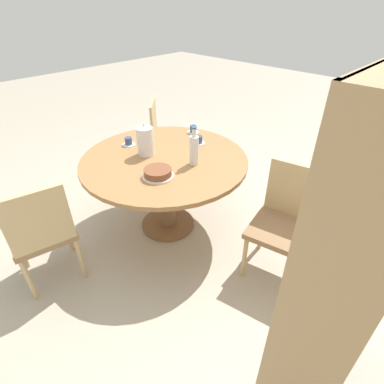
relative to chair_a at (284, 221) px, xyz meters
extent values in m
plane|color=#B2A893|center=(0.27, -1.00, -0.46)|extent=(14.00, 14.00, 0.00)
cylinder|color=brown|center=(0.27, -1.00, -0.45)|extent=(0.49, 0.49, 0.03)
cylinder|color=brown|center=(0.27, -1.00, -0.10)|extent=(0.16, 0.16, 0.66)
cylinder|color=#9E7042|center=(0.27, -1.00, 0.24)|extent=(1.38, 1.38, 0.04)
cylinder|color=tan|center=(0.27, -0.13, -0.27)|extent=(0.03, 0.03, 0.39)
cylinder|color=tan|center=(0.20, 0.23, -0.27)|extent=(0.03, 0.03, 0.39)
cylinder|color=tan|center=(-0.08, -0.20, -0.27)|extent=(0.03, 0.03, 0.39)
cylinder|color=tan|center=(-0.15, 0.15, -0.27)|extent=(0.03, 0.03, 0.39)
cube|color=#93704C|center=(0.06, 0.01, -0.05)|extent=(0.50, 0.50, 0.04)
cube|color=tan|center=(-0.13, -0.03, 0.19)|extent=(0.11, 0.40, 0.43)
cylinder|color=tan|center=(-0.47, -1.47, -0.27)|extent=(0.03, 0.03, 0.39)
cylinder|color=tan|center=(-0.72, -1.72, -0.27)|extent=(0.03, 0.03, 0.39)
cylinder|color=tan|center=(-0.21, -1.73, -0.27)|extent=(0.03, 0.03, 0.39)
cylinder|color=tan|center=(-0.47, -1.98, -0.27)|extent=(0.03, 0.03, 0.39)
cube|color=#93704C|center=(-0.47, -1.73, -0.05)|extent=(0.59, 0.59, 0.04)
cube|color=tan|center=(-0.33, -1.87, 0.19)|extent=(0.30, 0.30, 0.43)
cylinder|color=tan|center=(1.07, -1.36, -0.27)|extent=(0.03, 0.03, 0.39)
cylinder|color=tan|center=(1.42, -1.43, -0.27)|extent=(0.03, 0.03, 0.39)
cylinder|color=tan|center=(1.14, -1.00, -0.27)|extent=(0.03, 0.03, 0.39)
cylinder|color=tan|center=(1.50, -1.08, -0.27)|extent=(0.03, 0.03, 0.39)
cube|color=#93704C|center=(1.28, -1.22, -0.05)|extent=(0.50, 0.50, 0.04)
cube|color=tan|center=(1.32, -1.03, 0.19)|extent=(0.40, 0.11, 0.43)
cube|color=tan|center=(1.01, 0.60, 0.39)|extent=(0.04, 0.28, 1.71)
cube|color=tan|center=(0.20, 0.60, 0.39)|extent=(0.04, 0.28, 1.71)
cube|color=tan|center=(0.60, 0.47, 0.39)|extent=(0.84, 0.02, 1.71)
cube|color=tan|center=(0.60, 0.60, -0.44)|extent=(0.77, 0.27, 0.04)
cube|color=tan|center=(0.60, 0.60, 0.11)|extent=(0.77, 0.27, 0.04)
cube|color=tan|center=(0.60, 0.60, 0.68)|extent=(0.77, 0.27, 0.04)
cube|color=orange|center=(0.83, 0.58, -0.22)|extent=(0.32, 0.21, 0.41)
cube|color=teal|center=(0.38, 0.58, -0.21)|extent=(0.32, 0.21, 0.42)
cube|color=beige|center=(0.83, 0.58, 0.36)|extent=(0.31, 0.21, 0.46)
cube|color=orange|center=(0.38, 0.58, 0.37)|extent=(0.31, 0.21, 0.49)
cube|color=orange|center=(0.84, 0.58, 0.88)|extent=(0.30, 0.21, 0.37)
cylinder|color=silver|center=(0.33, -1.16, 0.38)|extent=(0.14, 0.14, 0.24)
cone|color=silver|center=(0.33, -1.16, 0.51)|extent=(0.12, 0.12, 0.02)
sphere|color=silver|center=(0.33, -1.16, 0.53)|extent=(0.02, 0.02, 0.02)
cylinder|color=silver|center=(0.17, -0.75, 0.37)|extent=(0.07, 0.07, 0.23)
cylinder|color=silver|center=(0.17, -0.75, 0.52)|extent=(0.03, 0.03, 0.07)
cylinder|color=#2D5184|center=(0.17, -0.75, 0.56)|extent=(0.04, 0.04, 0.01)
cylinder|color=white|center=(0.50, -0.81, 0.26)|extent=(0.24, 0.24, 0.01)
cylinder|color=brown|center=(0.50, -0.81, 0.30)|extent=(0.21, 0.21, 0.05)
cylinder|color=silver|center=(0.33, -1.41, 0.26)|extent=(0.12, 0.12, 0.01)
cylinder|color=#334775|center=(0.33, -1.41, 0.30)|extent=(0.06, 0.06, 0.06)
cylinder|color=silver|center=(-0.13, -0.99, 0.26)|extent=(0.12, 0.12, 0.01)
cylinder|color=#334775|center=(-0.13, -0.99, 0.30)|extent=(0.06, 0.06, 0.06)
cylinder|color=silver|center=(-0.28, -1.20, 0.26)|extent=(0.12, 0.12, 0.01)
cylinder|color=#334775|center=(-0.28, -1.20, 0.30)|extent=(0.06, 0.06, 0.06)
camera|label=1|loc=(1.70, 0.70, 1.41)|focal=28.00mm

